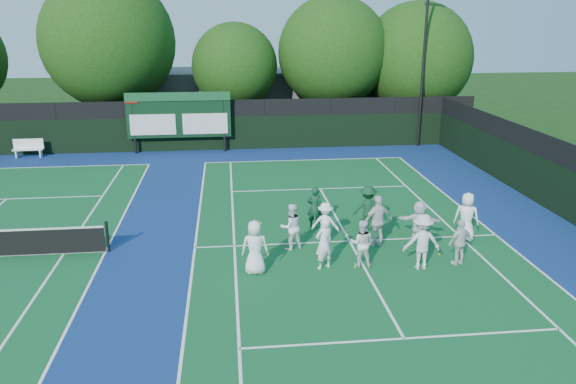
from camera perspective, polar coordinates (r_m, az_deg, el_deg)
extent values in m
plane|color=#13330E|center=(19.40, 6.90, -6.13)|extent=(120.00, 120.00, 0.00)
cube|color=navy|center=(19.93, -10.92, -5.66)|extent=(34.00, 32.00, 0.01)
cube|color=#115327|center=(20.29, 6.27, -4.98)|extent=(10.97, 23.77, 0.00)
cube|color=white|center=(31.42, 1.66, 3.26)|extent=(10.97, 0.08, 0.00)
cube|color=white|center=(19.88, -9.44, -5.59)|extent=(0.08, 23.77, 0.00)
cube|color=white|center=(22.09, 20.34, -4.10)|extent=(0.08, 23.77, 0.00)
cube|color=white|center=(19.84, -5.47, -5.47)|extent=(0.08, 23.77, 0.00)
cube|color=white|center=(21.53, 17.06, -4.32)|extent=(0.08, 23.77, 0.00)
cube|color=white|center=(14.78, 11.71, -14.37)|extent=(8.23, 0.08, 0.00)
cube|color=white|center=(26.20, 3.30, 0.33)|extent=(8.23, 0.08, 0.00)
cube|color=white|center=(20.29, 6.27, -4.97)|extent=(0.08, 12.80, 0.00)
cube|color=white|center=(32.63, -23.51, 2.34)|extent=(10.97, 0.08, 0.00)
cube|color=white|center=(20.30, -18.05, -5.76)|extent=(0.08, 23.77, 0.00)
cube|color=white|center=(20.63, -21.79, -5.79)|extent=(0.08, 23.77, 0.00)
cube|color=white|center=(27.64, -26.67, -0.64)|extent=(8.23, 0.08, 0.00)
cube|color=black|center=(34.00, -9.18, 5.85)|extent=(34.00, 0.08, 2.00)
cube|color=black|center=(33.74, -9.30, 8.34)|extent=(34.00, 0.05, 1.00)
cylinder|color=black|center=(33.85, -15.41, 6.69)|extent=(0.16, 0.16, 3.50)
cylinder|color=black|center=(33.42, -6.51, 7.07)|extent=(0.16, 0.16, 3.50)
cube|color=black|center=(33.46, -11.04, 7.65)|extent=(6.00, 0.15, 2.60)
cube|color=#154B25|center=(33.20, -11.16, 9.49)|extent=(6.00, 0.05, 0.50)
cube|color=silver|center=(33.60, -13.56, 6.66)|extent=(2.60, 0.04, 1.20)
cube|color=silver|center=(33.36, -8.41, 6.88)|extent=(2.60, 0.04, 1.20)
cube|color=maroon|center=(33.53, -15.63, 9.09)|extent=(0.70, 0.04, 0.50)
cube|color=#55565A|center=(41.74, -3.20, 9.57)|extent=(18.00, 6.00, 4.00)
cylinder|color=black|center=(35.11, 13.59, 12.55)|extent=(0.16, 0.16, 10.00)
cylinder|color=black|center=(20.08, -17.87, -4.35)|extent=(0.10, 0.10, 1.10)
cube|color=white|center=(35.25, -24.89, 3.95)|extent=(1.65, 0.48, 0.07)
cube|color=white|center=(35.34, -24.87, 4.49)|extent=(1.64, 0.11, 0.55)
cube|color=white|center=(35.51, -25.84, 3.51)|extent=(0.08, 0.39, 0.44)
cube|color=white|center=(35.09, -23.82, 3.62)|extent=(0.08, 0.39, 0.44)
cylinder|color=black|center=(37.97, -17.13, 7.37)|extent=(0.44, 0.44, 3.13)
sphere|color=#14380C|center=(37.50, -17.78, 14.35)|extent=(8.20, 8.20, 8.20)
sphere|color=#14380C|center=(37.72, -16.66, 13.21)|extent=(5.74, 5.74, 5.74)
cylinder|color=black|center=(37.35, -5.29, 7.50)|extent=(0.44, 0.44, 2.60)
sphere|color=#14380C|center=(36.92, -5.43, 12.63)|extent=(5.47, 5.47, 5.47)
sphere|color=#14380C|center=(37.28, -4.48, 11.85)|extent=(3.83, 3.83, 3.83)
cylinder|color=black|center=(37.97, 4.44, 7.83)|extent=(0.44, 0.44, 2.80)
sphere|color=#14380C|center=(37.51, 4.59, 13.99)|extent=(7.15, 7.15, 7.15)
sphere|color=#14380C|center=(37.97, 5.39, 12.93)|extent=(5.00, 5.00, 5.00)
cylinder|color=black|center=(39.43, 12.54, 7.48)|extent=(0.44, 0.44, 2.32)
sphere|color=#14380C|center=(38.97, 12.92, 13.12)|extent=(7.31, 7.31, 7.31)
sphere|color=#14380C|center=(39.50, 13.55, 12.07)|extent=(5.11, 5.11, 5.11)
sphere|color=#BFC517|center=(18.26, 6.83, -7.56)|extent=(0.07, 0.07, 0.07)
sphere|color=#BFC517|center=(22.56, 11.79, -2.84)|extent=(0.07, 0.07, 0.07)
sphere|color=#BFC517|center=(19.73, 15.15, -6.11)|extent=(0.07, 0.07, 0.07)
sphere|color=#BFC517|center=(21.81, -2.76, -3.19)|extent=(0.07, 0.07, 0.07)
sphere|color=#BFC517|center=(20.79, 6.07, -4.34)|extent=(0.07, 0.07, 0.07)
imported|color=white|center=(17.49, -3.37, -5.63)|extent=(0.90, 0.63, 1.74)
imported|color=white|center=(17.83, 3.67, -5.23)|extent=(0.74, 0.63, 1.71)
imported|color=white|center=(18.19, 7.48, -5.15)|extent=(0.87, 0.75, 1.55)
imported|color=silver|center=(18.27, 13.46, -4.93)|extent=(1.20, 0.72, 1.82)
imported|color=silver|center=(18.92, 17.08, -4.90)|extent=(0.98, 0.65, 1.55)
imported|color=white|center=(19.25, 0.32, -3.54)|extent=(0.94, 0.82, 1.64)
imported|color=white|center=(19.78, 3.81, -3.19)|extent=(1.11, 0.86, 1.51)
imported|color=silver|center=(19.71, 9.12, -2.94)|extent=(1.16, 0.71, 1.85)
imported|color=white|center=(20.23, 13.15, -3.03)|extent=(1.55, 0.94, 1.59)
imported|color=white|center=(20.97, 17.68, -2.41)|extent=(1.02, 0.87, 1.77)
imported|color=#0F3922|center=(21.21, 2.72, -1.58)|extent=(0.63, 0.45, 1.61)
imported|color=#103B1F|center=(21.16, 8.10, -1.63)|extent=(1.15, 0.71, 1.72)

